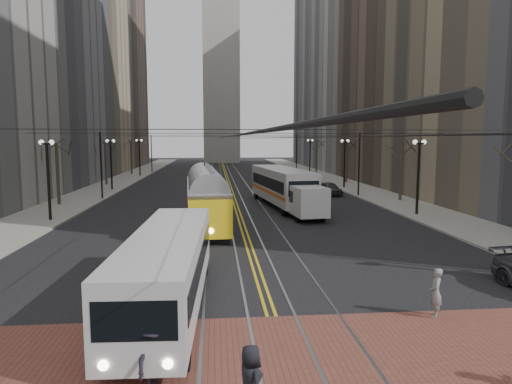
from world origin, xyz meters
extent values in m
plane|color=black|center=(0.00, 0.00, 0.00)|extent=(260.00, 260.00, 0.00)
cube|color=gray|center=(-15.00, 45.00, 0.07)|extent=(5.00, 140.00, 0.15)
cube|color=gray|center=(15.00, 45.00, 0.07)|extent=(5.00, 140.00, 0.15)
cube|color=brown|center=(0.00, -4.00, 0.01)|extent=(25.00, 6.00, 0.01)
cube|color=gray|center=(0.00, 45.00, 0.00)|extent=(4.80, 130.00, 0.02)
cube|color=gold|center=(0.00, 45.00, 0.01)|extent=(0.42, 130.00, 0.01)
cube|color=slate|center=(-25.50, 46.00, 17.00)|extent=(16.00, 20.00, 34.00)
cube|color=gray|center=(-27.50, 66.00, 26.00)|extent=(20.00, 20.00, 52.00)
cube|color=brown|center=(-25.50, 86.00, 20.00)|extent=(16.00, 20.00, 40.00)
cube|color=brown|center=(25.50, 46.00, 17.00)|extent=(16.00, 20.00, 34.00)
cube|color=#9A9891|center=(27.50, 66.00, 26.00)|extent=(20.00, 20.00, 52.00)
cube|color=slate|center=(25.50, 86.00, 20.00)|extent=(16.00, 20.00, 40.00)
cube|color=#B2AFA5|center=(0.00, 102.00, 28.00)|extent=(9.00, 9.00, 56.00)
cylinder|color=black|center=(-13.70, 18.00, 2.80)|extent=(0.20, 0.20, 5.60)
cylinder|color=black|center=(-13.70, 38.00, 2.80)|extent=(0.20, 0.20, 5.60)
cylinder|color=black|center=(-13.70, 58.00, 2.80)|extent=(0.20, 0.20, 5.60)
cylinder|color=black|center=(13.70, 18.00, 2.80)|extent=(0.20, 0.20, 5.60)
cylinder|color=black|center=(13.70, 38.00, 2.80)|extent=(0.20, 0.20, 5.60)
cylinder|color=black|center=(13.70, 58.00, 2.80)|extent=(0.20, 0.20, 5.60)
cylinder|color=#382D23|center=(-15.70, 26.00, 2.80)|extent=(0.28, 0.28, 5.60)
cylinder|color=#382D23|center=(-15.70, 44.00, 2.80)|extent=(0.28, 0.28, 5.60)
cylinder|color=#382D23|center=(-15.70, 62.00, 2.80)|extent=(0.28, 0.28, 5.60)
cylinder|color=#382D23|center=(15.70, 26.00, 2.80)|extent=(0.28, 0.28, 5.60)
cylinder|color=#382D23|center=(15.70, 44.00, 2.80)|extent=(0.28, 0.28, 5.60)
cylinder|color=#382D23|center=(15.70, 62.00, 2.80)|extent=(0.28, 0.28, 5.60)
cylinder|color=black|center=(-1.50, 45.00, 6.00)|extent=(0.03, 120.00, 0.03)
cylinder|color=black|center=(1.50, 45.00, 6.00)|extent=(0.03, 120.00, 0.03)
cylinder|color=black|center=(-12.90, 30.00, 3.30)|extent=(0.16, 0.16, 6.60)
cylinder|color=black|center=(-12.90, 66.00, 3.30)|extent=(0.16, 0.16, 6.60)
cylinder|color=black|center=(12.90, 30.00, 3.30)|extent=(0.16, 0.16, 6.60)
cylinder|color=black|center=(12.90, 66.00, 3.30)|extent=(0.16, 0.16, 6.60)
cube|color=#BBBBBB|center=(-3.50, 0.00, 1.37)|extent=(2.70, 11.05, 2.74)
cube|color=yellow|center=(-2.50, 15.79, 1.55)|extent=(3.24, 13.28, 3.10)
cube|color=silver|center=(4.05, 24.23, 1.67)|extent=(4.24, 13.00, 3.33)
cube|color=silver|center=(4.76, 17.90, 1.25)|extent=(2.85, 5.89, 2.51)
imported|color=#3F4247|center=(10.30, 31.59, 0.70)|extent=(2.19, 4.27, 1.39)
imported|color=#9E9FA5|center=(9.09, 45.11, 0.68)|extent=(1.52, 4.16, 1.36)
imported|color=black|center=(-1.15, -6.50, 0.81)|extent=(0.76, 0.91, 1.61)
imported|color=gray|center=(5.45, -1.50, 0.84)|extent=(0.61, 0.71, 1.66)
imported|color=black|center=(-3.34, -5.28, 0.86)|extent=(1.09, 1.26, 1.70)
camera|label=1|loc=(-1.86, -15.61, 5.94)|focal=32.00mm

